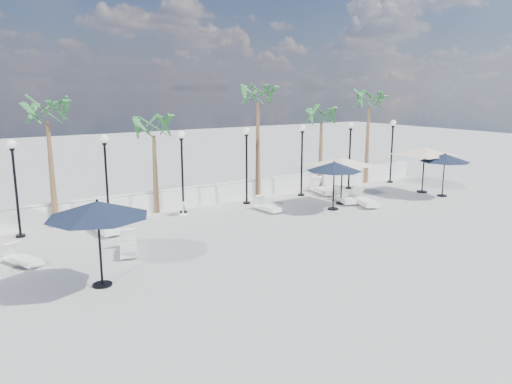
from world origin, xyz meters
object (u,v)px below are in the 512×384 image
lounger_2 (128,247)px  lounger_4 (344,198)px  lounger_5 (364,200)px  parasol_cream_sq_b (425,148)px  lounger_6 (322,189)px  parasol_cream_sq_a (342,158)px  lounger_0 (104,226)px  parasol_navy_mid (334,167)px  lounger_1 (22,259)px  lounger_3 (267,207)px  parasol_navy_right (445,158)px  parasol_navy_left (97,210)px

lounger_2 → lounger_4: (11.90, 1.71, 0.01)m
lounger_5 → parasol_cream_sq_b: size_ratio=0.41×
lounger_6 → parasol_cream_sq_a: parasol_cream_sq_a is taller
lounger_0 → parasol_cream_sq_b: parasol_cream_sq_b is taller
parasol_navy_mid → lounger_6: bearing=57.7°
lounger_1 → parasol_cream_sq_b: (20.68, 0.40, 2.28)m
lounger_1 → lounger_3: (10.91, 1.58, 0.00)m
parasol_navy_right → lounger_4: bearing=162.1°
parasol_cream_sq_b → lounger_4: bearing=174.5°
lounger_0 → lounger_4: 11.91m
lounger_0 → lounger_2: size_ratio=1.16×
lounger_2 → lounger_3: bearing=35.9°
lounger_5 → lounger_6: size_ratio=1.03×
lounger_3 → lounger_5: bearing=-24.0°
parasol_cream_sq_a → lounger_3: bearing=169.1°
parasol_cream_sq_b → lounger_2: bearing=-176.1°
lounger_4 → parasol_navy_mid: (-1.48, -0.83, 1.85)m
lounger_1 → lounger_6: bearing=-13.0°
parasol_navy_mid → parasol_cream_sq_b: 6.94m
lounger_1 → parasol_navy_right: (20.76, -0.86, 1.87)m
lounger_0 → parasol_navy_mid: 10.74m
lounger_1 → lounger_5: lounger_5 is taller
lounger_6 → parasol_navy_left: size_ratio=0.73×
lounger_1 → lounger_5: 15.63m
lounger_1 → parasol_navy_right: bearing=-26.7°
lounger_2 → parasol_navy_right: size_ratio=0.71×
lounger_1 → parasol_cream_sq_a: 15.11m
lounger_5 → lounger_0: bearing=-171.5°
parasol_cream_sq_b → lounger_5: bearing=-174.3°
parasol_navy_mid → parasol_cream_sq_b: size_ratio=0.49×
lounger_0 → parasol_navy_left: (-1.73, -5.55, 2.04)m
lounger_6 → parasol_cream_sq_a: size_ratio=0.42×
parasol_navy_left → parasol_cream_sq_a: size_ratio=0.58×
parasol_navy_left → parasol_navy_right: (19.08, 2.40, -0.24)m
parasol_cream_sq_a → lounger_0: bearing=172.7°
lounger_1 → lounger_5: size_ratio=0.77×
parasol_navy_right → lounger_3: bearing=166.1°
lounger_6 → lounger_5: bearing=-78.7°
parasol_cream_sq_a → parasol_navy_mid: bearing=-148.7°
lounger_5 → parasol_navy_right: size_ratio=0.85×
lounger_3 → lounger_6: 5.04m
lounger_0 → parasol_cream_sq_a: 11.80m
parasol_navy_left → parasol_cream_sq_a: parasol_navy_left is taller
lounger_5 → parasol_navy_right: parasol_navy_right is taller
lounger_2 → parasol_navy_right: bearing=18.2°
lounger_1 → parasol_navy_mid: parasol_navy_mid is taller
parasol_navy_left → parasol_navy_mid: parasol_navy_left is taller
lounger_2 → lounger_3: (7.56, 2.37, -0.01)m
parasol_navy_mid → parasol_navy_left: bearing=-164.5°
lounger_2 → parasol_cream_sq_a: 11.89m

